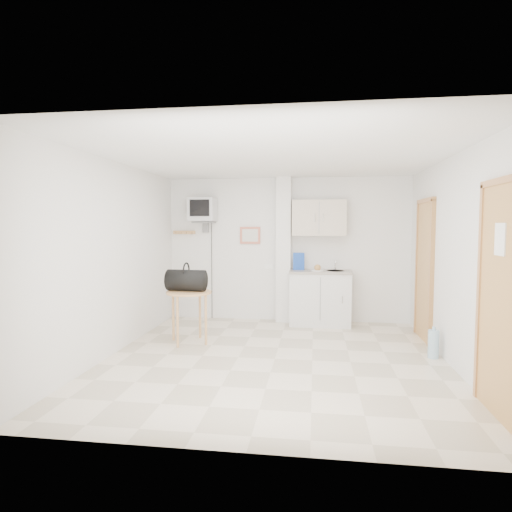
# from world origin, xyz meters

# --- Properties ---
(ground) EXTENTS (4.50, 4.50, 0.00)m
(ground) POSITION_xyz_m (0.00, 0.00, 0.00)
(ground) COLOR beige
(ground) RESTS_ON ground
(room_envelope) EXTENTS (4.24, 4.54, 2.55)m
(room_envelope) POSITION_xyz_m (0.24, 0.09, 1.54)
(room_envelope) COLOR white
(room_envelope) RESTS_ON ground
(kitchenette) EXTENTS (1.03, 0.58, 2.10)m
(kitchenette) POSITION_xyz_m (0.57, 2.00, 0.80)
(kitchenette) COLOR silver
(kitchenette) RESTS_ON ground
(crt_television) EXTENTS (0.44, 0.45, 2.15)m
(crt_television) POSITION_xyz_m (-1.45, 2.02, 1.94)
(crt_television) COLOR slate
(crt_television) RESTS_ON ground
(round_table) EXTENTS (0.64, 0.64, 0.74)m
(round_table) POSITION_xyz_m (-1.28, 0.59, 0.64)
(round_table) COLOR #B17A4E
(round_table) RESTS_ON ground
(duffel_bag) EXTENTS (0.57, 0.35, 0.41)m
(duffel_bag) POSITION_xyz_m (-1.33, 0.63, 0.89)
(duffel_bag) COLOR black
(duffel_bag) RESTS_ON round_table
(water_bottle) EXTENTS (0.13, 0.13, 0.40)m
(water_bottle) POSITION_xyz_m (1.98, 0.32, 0.18)
(water_bottle) COLOR #99BFD4
(water_bottle) RESTS_ON ground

